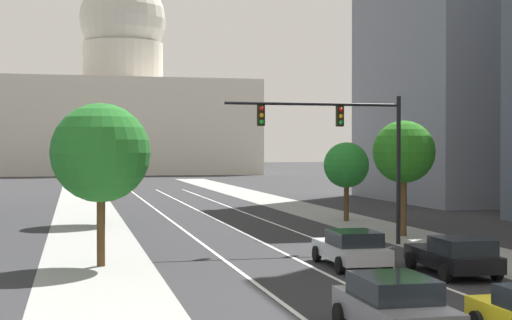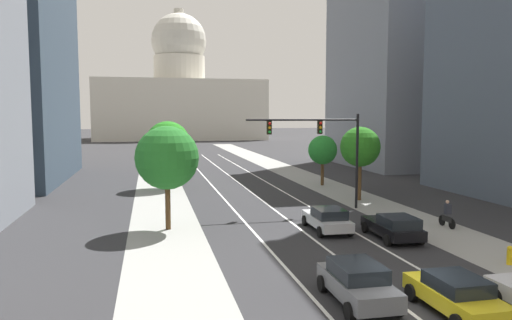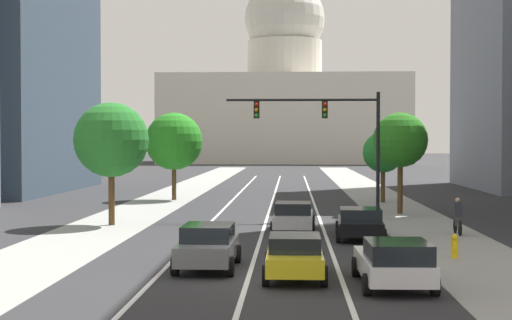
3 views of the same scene
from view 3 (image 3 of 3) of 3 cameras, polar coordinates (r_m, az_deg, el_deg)
The scene contains 19 objects.
ground_plane at distance 65.22m, azimuth 1.41°, elevation -2.40°, with size 400.00×400.00×0.00m, color #2B2B2D.
sidewalk_left at distance 60.95m, azimuth -6.29°, elevation -2.67°, with size 4.38×130.00×0.01m, color gray.
sidewalk_right at distance 60.59m, azimuth 8.97°, elevation -2.70°, with size 4.38×130.00×0.01m, color gray.
lane_stripe_left at distance 50.43m, azimuth -2.29°, elevation -3.51°, with size 0.16×90.00×0.01m, color white.
lane_stripe_center at distance 50.26m, azimuth 1.06°, elevation -3.53°, with size 0.16×90.00×0.01m, color white.
lane_stripe_right at distance 50.27m, azimuth 4.41°, elevation -3.53°, with size 0.16×90.00×0.01m, color white.
capitol_building at distance 154.45m, azimuth 2.11°, elevation 4.34°, with size 47.39×26.54×37.63m.
car_black at distance 34.59m, azimuth 7.66°, elevation -4.59°, with size 2.29×4.62×1.43m.
car_yellow at distance 24.70m, azimuth 2.86°, elevation -7.02°, with size 1.96×4.13×1.39m.
car_white at distance 23.50m, azimuth 10.13°, elevation -7.39°, with size 2.19×4.53×1.47m.
car_silver at distance 37.13m, azimuth 2.77°, elevation -4.16°, with size 2.15×4.59×1.44m.
car_gray at distance 26.51m, azimuth -3.55°, elevation -6.30°, with size 2.06×4.14×1.51m.
traffic_signal_mast at distance 43.30m, azimuth 5.49°, elevation 2.46°, with size 8.55×0.39×7.06m.
fire_hydrant at distance 29.73m, azimuth 14.40°, elevation -6.14°, with size 0.26×0.35×0.91m.
cyclist at distance 37.15m, azimuth 14.62°, elevation -4.03°, with size 0.36×1.70×1.72m.
street_tree_mid_left at distance 57.01m, azimuth -6.05°, elevation 1.37°, with size 4.21×4.21×6.42m.
street_tree_near_right at distance 46.82m, azimuth 10.57°, elevation 1.43°, with size 3.26×3.26×6.04m.
street_tree_far_right at distance 55.46m, azimuth 9.33°, elevation 0.54°, with size 2.88×2.88×4.98m.
street_tree_near_left at distance 40.50m, azimuth -10.60°, elevation 1.45°, with size 3.85×3.85×6.33m.
Camera 3 is at (1.36, -25.06, 4.37)m, focal length 54.38 mm.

